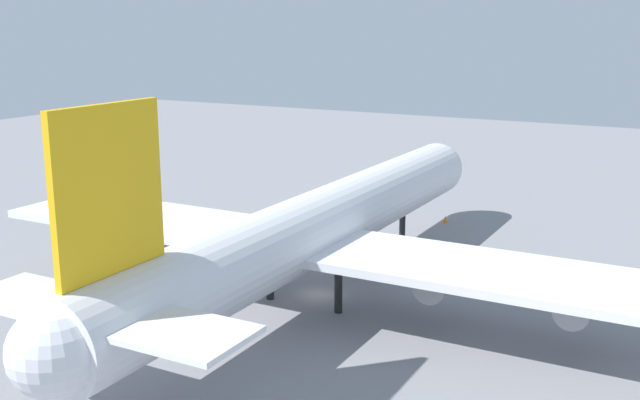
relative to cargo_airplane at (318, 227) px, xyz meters
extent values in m
plane|color=gray|center=(0.34, 0.00, -6.63)|extent=(270.83, 270.83, 0.00)
cylinder|color=silver|center=(0.34, 0.00, 0.12)|extent=(61.90, 6.34, 6.34)
sphere|color=silver|center=(31.30, 0.00, 0.12)|extent=(6.21, 6.21, 6.21)
sphere|color=silver|center=(-30.61, 0.00, 0.12)|extent=(5.39, 5.39, 5.39)
cube|color=yellow|center=(-25.66, 0.00, 8.36)|extent=(8.67, 0.50, 10.15)
cube|color=silver|center=(-26.89, -5.06, 1.07)|extent=(5.57, 9.51, 0.36)
cube|color=silver|center=(-26.89, 5.06, 1.07)|extent=(5.57, 9.51, 0.36)
cube|color=silver|center=(-2.75, -16.61, -0.83)|extent=(10.52, 29.41, 0.70)
cube|color=silver|center=(-2.75, 16.61, -0.83)|extent=(10.52, 29.41, 0.70)
cylinder|color=gray|center=(-1.75, -12.19, -2.51)|extent=(5.07, 2.66, 2.66)
cylinder|color=gray|center=(-1.75, -23.07, -2.51)|extent=(5.07, 2.66, 2.66)
cylinder|color=gray|center=(-1.75, 12.19, -2.51)|extent=(5.07, 2.66, 2.66)
cylinder|color=gray|center=(-1.75, 23.07, -2.51)|extent=(5.07, 2.66, 2.66)
cylinder|color=black|center=(20.15, 0.00, -4.84)|extent=(0.70, 0.70, 3.58)
cylinder|color=black|center=(-2.75, -3.49, -4.84)|extent=(0.70, 0.70, 3.58)
cylinder|color=black|center=(-2.75, 3.49, -4.84)|extent=(0.70, 0.70, 3.58)
cone|color=orange|center=(30.81, -1.48, -6.21)|extent=(0.59, 0.59, 0.84)
camera|label=1|loc=(-57.73, -31.52, 17.92)|focal=42.36mm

